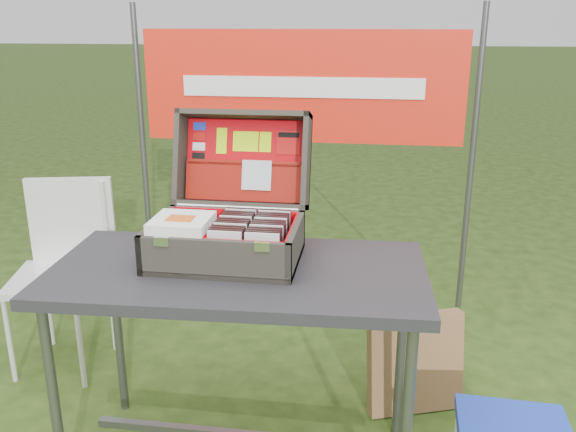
% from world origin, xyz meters
% --- Properties ---
extents(table, '(1.31, 0.69, 0.81)m').
position_xyz_m(table, '(-0.07, -0.06, 0.40)').
color(table, '#29292D').
rests_on(table, ground).
extents(table_top, '(1.31, 0.69, 0.04)m').
position_xyz_m(table_top, '(-0.07, -0.06, 0.79)').
color(table_top, '#29292D').
rests_on(table_top, ground).
extents(table_leg_fl, '(0.04, 0.04, 0.77)m').
position_xyz_m(table_leg_fl, '(-0.66, -0.32, 0.38)').
color(table_leg_fl, '#59595B').
rests_on(table_leg_fl, ground).
extents(table_leg_bl, '(0.04, 0.04, 0.77)m').
position_xyz_m(table_leg_bl, '(-0.66, 0.20, 0.38)').
color(table_leg_bl, '#59595B').
rests_on(table_leg_bl, ground).
extents(table_leg_br, '(0.04, 0.04, 0.77)m').
position_xyz_m(table_leg_br, '(0.51, 0.20, 0.38)').
color(table_leg_br, '#59595B').
rests_on(table_leg_br, ground).
extents(suitcase, '(0.52, 0.53, 0.47)m').
position_xyz_m(suitcase, '(-0.13, 0.06, 1.04)').
color(suitcase, '#3F3B32').
rests_on(suitcase, table).
extents(suitcase_base_bottom, '(0.52, 0.37, 0.02)m').
position_xyz_m(suitcase_base_bottom, '(-0.13, 0.00, 0.82)').
color(suitcase_base_bottom, '#3F3B32').
rests_on(suitcase_base_bottom, table_top).
extents(suitcase_base_wall_front, '(0.52, 0.02, 0.14)m').
position_xyz_m(suitcase_base_wall_front, '(-0.13, -0.17, 0.87)').
color(suitcase_base_wall_front, '#3F3B32').
rests_on(suitcase_base_wall_front, table_top).
extents(suitcase_base_wall_back, '(0.52, 0.02, 0.14)m').
position_xyz_m(suitcase_base_wall_back, '(-0.13, 0.18, 0.87)').
color(suitcase_base_wall_back, '#3F3B32').
rests_on(suitcase_base_wall_back, table_top).
extents(suitcase_base_wall_left, '(0.02, 0.37, 0.14)m').
position_xyz_m(suitcase_base_wall_left, '(-0.38, 0.00, 0.87)').
color(suitcase_base_wall_left, '#3F3B32').
rests_on(suitcase_base_wall_left, table_top).
extents(suitcase_base_wall_right, '(0.02, 0.37, 0.14)m').
position_xyz_m(suitcase_base_wall_right, '(0.12, 0.00, 0.87)').
color(suitcase_base_wall_right, '#3F3B32').
rests_on(suitcase_base_wall_right, table_top).
extents(suitcase_liner_floor, '(0.48, 0.33, 0.01)m').
position_xyz_m(suitcase_liner_floor, '(-0.13, 0.00, 0.83)').
color(suitcase_liner_floor, red).
rests_on(suitcase_liner_floor, suitcase_base_bottom).
extents(suitcase_latch_left, '(0.05, 0.01, 0.03)m').
position_xyz_m(suitcase_latch_left, '(-0.29, -0.18, 0.93)').
color(suitcase_latch_left, silver).
rests_on(suitcase_latch_left, suitcase_base_wall_front).
extents(suitcase_latch_right, '(0.05, 0.01, 0.03)m').
position_xyz_m(suitcase_latch_right, '(0.04, -0.18, 0.93)').
color(suitcase_latch_right, silver).
rests_on(suitcase_latch_right, suitcase_base_wall_front).
extents(suitcase_hinge, '(0.46, 0.02, 0.02)m').
position_xyz_m(suitcase_hinge, '(-0.13, 0.19, 0.94)').
color(suitcase_hinge, silver).
rests_on(suitcase_hinge, suitcase_base_wall_back).
extents(suitcase_lid_back, '(0.52, 0.12, 0.36)m').
position_xyz_m(suitcase_lid_back, '(-0.13, 0.36, 1.09)').
color(suitcase_lid_back, '#3F3B32').
rests_on(suitcase_lid_back, suitcase_base_wall_back).
extents(suitcase_lid_rim_far, '(0.52, 0.14, 0.06)m').
position_xyz_m(suitcase_lid_rim_far, '(-0.13, 0.35, 1.27)').
color(suitcase_lid_rim_far, '#3F3B32').
rests_on(suitcase_lid_rim_far, suitcase_lid_back).
extents(suitcase_lid_rim_near, '(0.52, 0.14, 0.06)m').
position_xyz_m(suitcase_lid_rim_near, '(-0.13, 0.26, 0.93)').
color(suitcase_lid_rim_near, '#3F3B32').
rests_on(suitcase_lid_rim_near, suitcase_lid_back).
extents(suitcase_lid_rim_left, '(0.02, 0.24, 0.39)m').
position_xyz_m(suitcase_lid_rim_left, '(-0.38, 0.30, 1.10)').
color(suitcase_lid_rim_left, '#3F3B32').
rests_on(suitcase_lid_rim_left, suitcase_lid_back).
extents(suitcase_lid_rim_right, '(0.02, 0.24, 0.39)m').
position_xyz_m(suitcase_lid_rim_right, '(0.12, 0.30, 1.10)').
color(suitcase_lid_rim_right, '#3F3B32').
rests_on(suitcase_lid_rim_right, suitcase_lid_back).
extents(suitcase_lid_liner, '(0.47, 0.10, 0.31)m').
position_xyz_m(suitcase_lid_liner, '(-0.13, 0.35, 1.09)').
color(suitcase_lid_liner, red).
rests_on(suitcase_lid_liner, suitcase_lid_back).
extents(suitcase_liner_wall_front, '(0.48, 0.01, 0.12)m').
position_xyz_m(suitcase_liner_wall_front, '(-0.13, -0.16, 0.88)').
color(suitcase_liner_wall_front, red).
rests_on(suitcase_liner_wall_front, suitcase_base_bottom).
extents(suitcase_liner_wall_back, '(0.48, 0.01, 0.12)m').
position_xyz_m(suitcase_liner_wall_back, '(-0.13, 0.16, 0.88)').
color(suitcase_liner_wall_back, red).
rests_on(suitcase_liner_wall_back, suitcase_base_bottom).
extents(suitcase_liner_wall_left, '(0.01, 0.33, 0.12)m').
position_xyz_m(suitcase_liner_wall_left, '(-0.36, 0.00, 0.88)').
color(suitcase_liner_wall_left, red).
rests_on(suitcase_liner_wall_left, suitcase_base_bottom).
extents(suitcase_liner_wall_right, '(0.01, 0.33, 0.12)m').
position_xyz_m(suitcase_liner_wall_right, '(0.11, 0.00, 0.88)').
color(suitcase_liner_wall_right, red).
rests_on(suitcase_liner_wall_right, suitcase_base_bottom).
extents(suitcase_lid_pocket, '(0.46, 0.07, 0.15)m').
position_xyz_m(suitcase_lid_pocket, '(-0.13, 0.31, 1.01)').
color(suitcase_lid_pocket, maroon).
rests_on(suitcase_lid_pocket, suitcase_lid_liner).
extents(suitcase_pocket_edge, '(0.45, 0.02, 0.02)m').
position_xyz_m(suitcase_pocket_edge, '(-0.13, 0.32, 1.08)').
color(suitcase_pocket_edge, maroon).
rests_on(suitcase_pocket_edge, suitcase_lid_pocket).
extents(suitcase_pocket_cd, '(0.12, 0.04, 0.11)m').
position_xyz_m(suitcase_pocket_cd, '(-0.07, 0.30, 1.04)').
color(suitcase_pocket_cd, silver).
rests_on(suitcase_pocket_cd, suitcase_lid_pocket).
extents(lid_sticker_cc_a, '(0.05, 0.01, 0.03)m').
position_xyz_m(lid_sticker_cc_a, '(-0.32, 0.38, 1.21)').
color(lid_sticker_cc_a, '#1933B2').
rests_on(lid_sticker_cc_a, suitcase_lid_liner).
extents(lid_sticker_cc_b, '(0.05, 0.01, 0.03)m').
position_xyz_m(lid_sticker_cc_b, '(-0.32, 0.37, 1.18)').
color(lid_sticker_cc_b, '#B80F0D').
rests_on(lid_sticker_cc_b, suitcase_lid_liner).
extents(lid_sticker_cc_c, '(0.05, 0.01, 0.03)m').
position_xyz_m(lid_sticker_cc_c, '(-0.32, 0.36, 1.14)').
color(lid_sticker_cc_c, white).
rests_on(lid_sticker_cc_c, suitcase_lid_liner).
extents(lid_sticker_cc_d, '(0.05, 0.01, 0.03)m').
position_xyz_m(lid_sticker_cc_d, '(-0.32, 0.35, 1.10)').
color(lid_sticker_cc_d, black).
rests_on(lid_sticker_cc_d, suitcase_lid_liner).
extents(lid_card_neon_tall, '(0.04, 0.03, 0.10)m').
position_xyz_m(lid_card_neon_tall, '(-0.23, 0.36, 1.16)').
color(lid_card_neon_tall, '#C5FC07').
rests_on(lid_card_neon_tall, suitcase_lid_liner).
extents(lid_card_neon_main, '(0.10, 0.02, 0.08)m').
position_xyz_m(lid_card_neon_main, '(-0.13, 0.36, 1.16)').
color(lid_card_neon_main, '#C5FC07').
rests_on(lid_card_neon_main, suitcase_lid_liner).
extents(lid_card_neon_small, '(0.05, 0.02, 0.08)m').
position_xyz_m(lid_card_neon_small, '(-0.05, 0.36, 1.16)').
color(lid_card_neon_small, '#C5FC07').
rests_on(lid_card_neon_small, suitcase_lid_liner).
extents(lid_sticker_band, '(0.09, 0.03, 0.09)m').
position_xyz_m(lid_sticker_band, '(0.04, 0.36, 1.16)').
color(lid_sticker_band, '#B80F0D').
rests_on(lid_sticker_band, suitcase_lid_liner).
extents(lid_sticker_band_bar, '(0.08, 0.01, 0.02)m').
position_xyz_m(lid_sticker_band_bar, '(0.04, 0.37, 1.19)').
color(lid_sticker_band_bar, black).
rests_on(lid_sticker_band_bar, suitcase_lid_liner).
extents(cd_left_0, '(0.11, 0.01, 0.13)m').
position_xyz_m(cd_left_0, '(-0.10, -0.14, 0.90)').
color(cd_left_0, silver).
rests_on(cd_left_0, suitcase_liner_floor).
extents(cd_left_1, '(0.11, 0.01, 0.13)m').
position_xyz_m(cd_left_1, '(-0.10, -0.12, 0.90)').
color(cd_left_1, black).
rests_on(cd_left_1, suitcase_liner_floor).
extents(cd_left_2, '(0.11, 0.01, 0.13)m').
position_xyz_m(cd_left_2, '(-0.10, -0.10, 0.90)').
color(cd_left_2, black).
rests_on(cd_left_2, suitcase_liner_floor).
extents(cd_left_3, '(0.11, 0.01, 0.13)m').
position_xyz_m(cd_left_3, '(-0.10, -0.08, 0.90)').
color(cd_left_3, black).
rests_on(cd_left_3, suitcase_liner_floor).
extents(cd_left_4, '(0.11, 0.01, 0.13)m').
position_xyz_m(cd_left_4, '(-0.10, -0.06, 0.90)').
color(cd_left_4, silver).
rests_on(cd_left_4, suitcase_liner_floor).
extents(cd_left_5, '(0.11, 0.01, 0.13)m').
position_xyz_m(cd_left_5, '(-0.10, -0.04, 0.90)').
color(cd_left_5, black).
rests_on(cd_left_5, suitcase_liner_floor).
extents(cd_left_6, '(0.11, 0.01, 0.13)m').
position_xyz_m(cd_left_6, '(-0.10, -0.01, 0.90)').
color(cd_left_6, black).
rests_on(cd_left_6, suitcase_liner_floor).
extents(cd_left_7, '(0.11, 0.01, 0.13)m').
position_xyz_m(cd_left_7, '(-0.10, 0.01, 0.90)').
color(cd_left_7, black).
rests_on(cd_left_7, suitcase_liner_floor).
extents(cd_left_8, '(0.11, 0.01, 0.13)m').
position_xyz_m(cd_left_8, '(-0.10, 0.03, 0.90)').
color(cd_left_8, silver).
rests_on(cd_left_8, suitcase_liner_floor).
extents(cd_left_9, '(0.11, 0.01, 0.13)m').
position_xyz_m(cd_left_9, '(-0.10, 0.05, 0.90)').
color(cd_left_9, black).
rests_on(cd_left_9, suitcase_liner_floor).
extents(cd_left_10, '(0.11, 0.01, 0.13)m').
position_xyz_m(cd_left_10, '(-0.10, 0.07, 0.90)').
color(cd_left_10, black).
rests_on(cd_left_10, suitcase_liner_floor).
extents(cd_left_11, '(0.11, 0.01, 0.13)m').
position_xyz_m(cd_left_11, '(-0.10, 0.09, 0.90)').
color(cd_left_11, black).
rests_on(cd_left_11, suitcase_liner_floor).
extents(cd_left_12, '(0.11, 0.01, 0.13)m').
position_xyz_m(cd_left_12, '(-0.10, 0.11, 0.90)').
color(cd_left_12, silver).
rests_on(cd_left_12, suitcase_liner_floor).
extents(cd_left_13, '(0.11, 0.01, 0.13)m').
position_xyz_m(cd_left_13, '(-0.10, 0.13, 0.90)').
color(cd_left_13, black).
rests_on(cd_left_13, suitcase_liner_floor).
extents(cd_right_0, '(0.11, 0.01, 0.13)m').
position_xyz_m(cd_right_0, '(0.03, -0.14, 0.90)').
color(cd_right_0, silver).
rests_on(cd_right_0, suitcase_liner_floor).
extents(cd_right_1, '(0.11, 0.01, 0.13)m').
position_xyz_m(cd_right_1, '(0.03, -0.12, 0.90)').
color(cd_right_1, black).
rests_on(cd_right_1, suitcase_liner_floor).
extents(cd_right_2, '(0.11, 0.01, 0.13)m').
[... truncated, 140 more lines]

